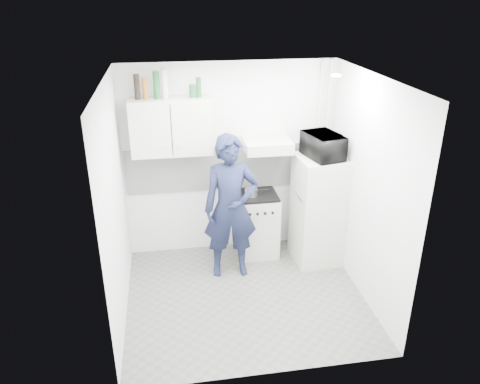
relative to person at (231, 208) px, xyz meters
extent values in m
plane|color=#616057|center=(0.09, -0.56, -0.93)|extent=(2.80, 2.80, 0.00)
plane|color=white|center=(0.09, -0.56, 1.67)|extent=(2.80, 2.80, 0.00)
plane|color=white|center=(0.09, 0.69, 0.37)|extent=(2.80, 0.00, 2.80)
plane|color=white|center=(-1.31, -0.56, 0.37)|extent=(0.00, 2.60, 2.60)
plane|color=white|center=(1.49, -0.56, 0.37)|extent=(0.00, 2.60, 2.60)
imported|color=#141A33|center=(0.00, 0.00, 0.00)|extent=(0.69, 0.46, 1.86)
cube|color=beige|center=(0.42, 0.44, -0.50)|extent=(0.54, 0.54, 0.86)
cube|color=silver|center=(1.19, 0.14, -0.19)|extent=(0.65, 0.65, 1.47)
cube|color=black|center=(0.42, 0.44, -0.05)|extent=(0.52, 0.52, 0.03)
cylinder|color=silver|center=(0.33, 0.39, 0.01)|extent=(0.17, 0.17, 0.09)
imported|color=black|center=(1.19, 0.14, 0.69)|extent=(0.62, 0.49, 0.31)
cylinder|color=black|center=(-1.03, 0.51, 1.42)|extent=(0.07, 0.07, 0.29)
cylinder|color=brown|center=(-0.94, 0.51, 1.40)|extent=(0.06, 0.06, 0.25)
cylinder|color=#144C1E|center=(-0.80, 0.51, 1.43)|extent=(0.08, 0.08, 0.33)
cylinder|color=#B2B7BC|center=(-0.71, 0.51, 1.44)|extent=(0.08, 0.08, 0.35)
cylinder|color=#144C1E|center=(-0.38, 0.51, 1.35)|extent=(0.08, 0.08, 0.15)
cylinder|color=#144C1E|center=(-0.30, 0.51, 1.39)|extent=(0.06, 0.06, 0.24)
cube|color=silver|center=(-0.66, 0.51, 0.92)|extent=(1.00, 0.35, 0.70)
cube|color=beige|center=(0.54, 0.44, 0.64)|extent=(0.60, 0.50, 0.14)
cube|color=white|center=(0.09, 0.67, 0.27)|extent=(2.74, 0.03, 0.60)
cylinder|color=beige|center=(1.39, 0.61, 0.37)|extent=(0.05, 0.05, 2.60)
cylinder|color=beige|center=(1.27, 0.61, 0.37)|extent=(0.04, 0.04, 2.60)
cylinder|color=white|center=(1.09, -0.36, 1.64)|extent=(0.10, 0.10, 0.02)
camera|label=1|loc=(-0.73, -5.15, 2.51)|focal=35.00mm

